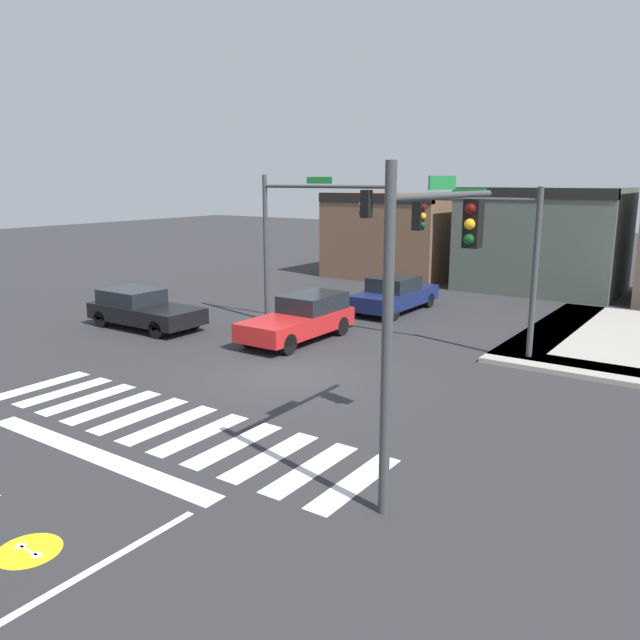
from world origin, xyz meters
TOP-DOWN VIEW (x-y plane):
  - ground_plane at (0.00, 0.00)m, footprint 120.00×120.00m
  - crosswalk_near at (-0.00, -4.50)m, footprint 10.56×2.66m
  - bike_detector_marking at (2.09, -9.19)m, footprint 0.98×0.98m
  - storefront_row at (2.74, 18.57)m, footprint 24.10×5.44m
  - traffic_signal_southeast at (5.96, -3.63)m, footprint 0.32×4.29m
  - traffic_signal_northwest at (-3.07, 5.31)m, footprint 5.72×0.32m
  - traffic_signal_northeast at (3.39, 5.42)m, footprint 4.97×0.32m
  - car_red at (-2.17, 3.60)m, footprint 1.85×4.62m
  - car_black at (-8.21, 1.69)m, footprint 4.58×1.95m
  - car_navy at (-1.78, 9.75)m, footprint 1.86×4.77m

SIDE VIEW (x-z plane):
  - ground_plane at x=0.00m, z-range 0.00..0.00m
  - bike_detector_marking at x=2.09m, z-range 0.00..0.01m
  - crosswalk_near at x=0.00m, z-range 0.00..0.01m
  - car_black at x=-8.21m, z-range 0.01..1.43m
  - car_navy at x=-1.78m, z-range -0.01..1.49m
  - car_red at x=-2.17m, z-range 0.01..1.54m
  - storefront_row at x=2.74m, z-range -0.29..5.70m
  - traffic_signal_northeast at x=3.39m, z-range 1.04..6.34m
  - traffic_signal_southeast at x=5.96m, z-range 1.01..6.79m
  - traffic_signal_northwest at x=-3.07m, z-range 1.13..6.80m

